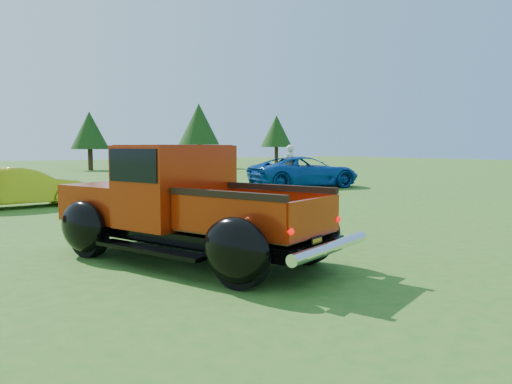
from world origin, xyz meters
TOP-DOWN VIEW (x-y plane):
  - ground at (0.00, 0.00)m, footprint 120.00×120.00m
  - tree_mid_right at (6.00, 30.00)m, footprint 2.82×2.82m
  - tree_east at (15.00, 29.50)m, footprint 3.46×3.46m
  - tree_far_east at (24.00, 30.50)m, footprint 3.07×3.07m
  - pickup_truck at (-1.88, -0.64)m, footprint 3.52×5.20m
  - show_car_yellow at (-2.62, 8.02)m, footprint 3.66×1.52m
  - show_car_grey at (3.50, 9.91)m, footprint 4.83×2.18m
  - show_car_blue at (8.80, 8.64)m, footprint 5.17×3.04m
  - spectator at (8.20, 8.95)m, footprint 0.72×0.52m

SIDE VIEW (x-z plane):
  - ground at x=0.00m, z-range 0.00..0.00m
  - show_car_yellow at x=-2.62m, z-range 0.00..1.18m
  - show_car_blue at x=8.80m, z-range 0.00..1.35m
  - show_car_grey at x=3.50m, z-range 0.00..1.37m
  - pickup_truck at x=-1.88m, z-range -0.05..1.77m
  - spectator at x=8.20m, z-range 0.00..1.85m
  - tree_mid_right at x=6.00m, z-range 0.77..5.17m
  - tree_far_east at x=24.00m, z-range 0.85..5.65m
  - tree_east at x=15.00m, z-range 0.96..6.36m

